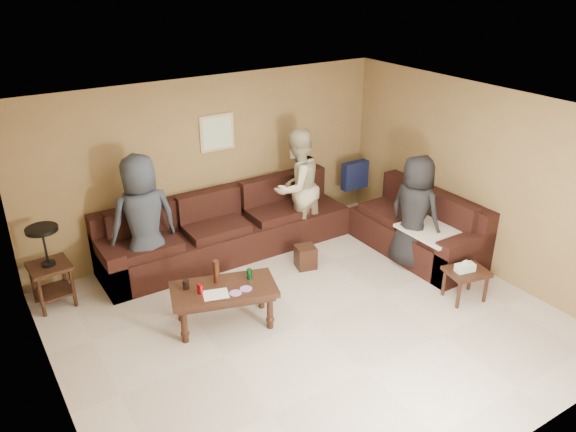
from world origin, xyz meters
The scene contains 10 objects.
room centered at (0.00, 0.00, 1.66)m, with size 5.60×5.50×2.50m.
sectional_sofa centered at (0.81, 1.52, 0.33)m, with size 4.65×2.90×0.97m.
coffee_table centered at (-0.85, 0.52, 0.42)m, with size 1.33×0.93×0.78m.
end_table_left centered at (-2.44, 2.02, 0.56)m, with size 0.49×0.49×1.06m.
side_table_right centered at (1.94, -0.63, 0.36)m, with size 0.57×0.50×0.56m.
waste_bin centered at (0.71, 1.11, 0.16)m, with size 0.26×0.26×0.32m, color black.
wall_art centered at (0.10, 2.48, 1.70)m, with size 0.52×0.04×0.52m.
person_left centered at (-1.26, 1.90, 0.89)m, with size 0.87×0.57×1.78m, color #2A2F3A.
person_middle centered at (1.04, 1.86, 0.88)m, with size 0.85×0.66×1.75m, color tan.
person_right centered at (2.00, 0.39, 0.80)m, with size 0.78×0.51×1.60m, color black.
Camera 1 is at (-3.18, -4.52, 3.95)m, focal length 35.00 mm.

